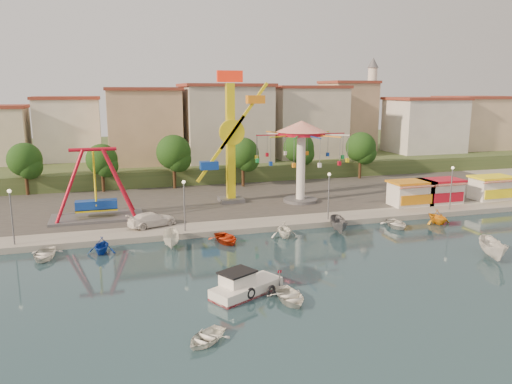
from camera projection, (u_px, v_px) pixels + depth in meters
name	position (u px, v px, depth m)	size (l,w,h in m)	color
ground	(306.00, 272.00, 41.31)	(200.00, 200.00, 0.00)	#132835
quay_deck	(187.00, 164.00, 99.42)	(200.00, 100.00, 0.60)	#9E998E
asphalt_pad	(224.00, 194.00, 69.34)	(90.00, 28.00, 0.01)	#4C4944
hill_terrace	(183.00, 155.00, 103.86)	(200.00, 60.00, 3.00)	#384C26
pirate_ship_ride	(95.00, 185.00, 55.20)	(10.00, 5.00, 8.00)	#59595E
kamikaze_tower	(233.00, 141.00, 62.73)	(6.28, 3.10, 16.50)	#59595E
wave_swinger	(301.00, 143.00, 62.84)	(11.60, 11.60, 10.40)	#59595E
booth_left	(411.00, 193.00, 62.20)	(5.40, 3.78, 3.08)	white
booth_mid	(440.00, 191.00, 63.43)	(5.40, 3.78, 3.08)	white
booth_right	(491.00, 187.00, 65.64)	(5.40, 3.78, 3.08)	white
lamp_post_0	(12.00, 219.00, 46.13)	(0.14, 0.14, 5.00)	#59595E
lamp_post_1	(184.00, 207.00, 50.63)	(0.14, 0.14, 5.00)	#59595E
lamp_post_2	(329.00, 197.00, 55.13)	(0.14, 0.14, 5.00)	#59595E
lamp_post_3	(451.00, 189.00, 59.64)	(0.14, 0.14, 5.00)	#59595E
tree_0	(25.00, 160.00, 67.58)	(4.60, 4.60, 7.19)	#382314
tree_1	(102.00, 160.00, 69.76)	(4.35, 4.35, 6.80)	#382314
tree_2	(174.00, 152.00, 72.02)	(5.02, 5.02, 7.85)	#382314
tree_3	(243.00, 153.00, 73.55)	(4.68, 4.68, 7.32)	#382314
tree_4	(299.00, 148.00, 79.14)	(4.86, 4.86, 7.60)	#382314
tree_5	(361.00, 147.00, 80.25)	(4.83, 4.83, 7.54)	#382314
building_1	(67.00, 136.00, 82.04)	(12.33, 9.01, 8.63)	silver
building_2	(148.00, 126.00, 86.02)	(11.95, 9.28, 11.23)	tan
building_3	(230.00, 132.00, 87.14)	(12.59, 10.50, 9.20)	beige
building_4	(295.00, 128.00, 94.12)	(10.75, 9.23, 9.24)	beige
building_5	(363.00, 122.00, 95.90)	(12.77, 10.96, 11.21)	tan
building_6	(421.00, 119.00, 97.64)	(8.23, 8.98, 12.36)	silver
building_7	(455.00, 125.00, 105.97)	(11.59, 10.93, 8.76)	beige
minaret	(371.00, 101.00, 99.57)	(2.80, 2.80, 18.00)	silver
cabin_motorboat	(245.00, 287.00, 36.69)	(5.95, 4.50, 1.97)	white
rowboat_a	(290.00, 297.00, 35.43)	(2.63, 3.69, 0.76)	white
rowboat_b	(206.00, 338.00, 29.72)	(2.18, 3.06, 0.63)	white
skiff	(493.00, 249.00, 44.39)	(1.72, 4.59, 1.77)	silver
van	(152.00, 219.00, 52.67)	(2.09, 5.14, 1.49)	white
moored_boat_0	(44.00, 254.00, 44.48)	(2.76, 3.86, 0.80)	silver
moored_boat_1	(102.00, 245.00, 45.79)	(2.54, 2.95, 1.55)	#1338A6
moored_boat_2	(172.00, 239.00, 47.59)	(1.53, 4.08, 1.58)	silver
moored_boat_3	(226.00, 238.00, 49.17)	(2.78, 3.89, 0.81)	red
moored_boat_4	(284.00, 229.00, 50.80)	(2.74, 3.18, 1.67)	white
moored_boat_5	(339.00, 225.00, 52.53)	(1.60, 4.26, 1.64)	#5A5B5F
moored_boat_6	(396.00, 224.00, 54.57)	(2.69, 3.76, 0.78)	silver
moored_boat_7	(438.00, 216.00, 55.95)	(2.74, 3.18, 1.67)	orange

